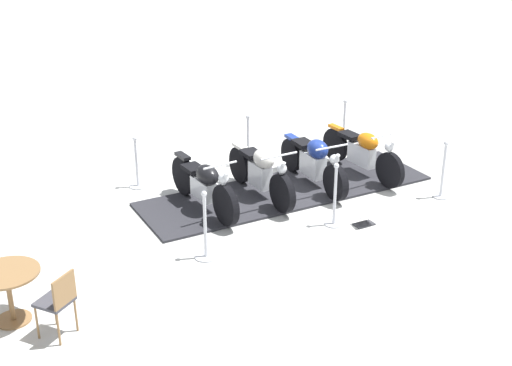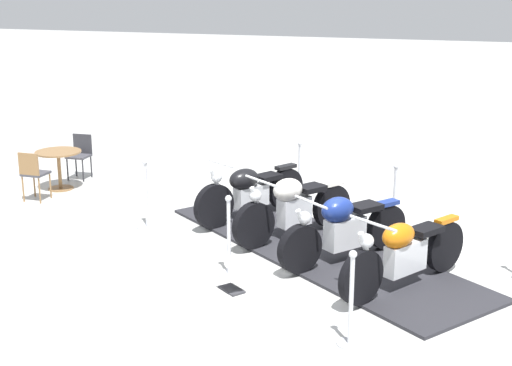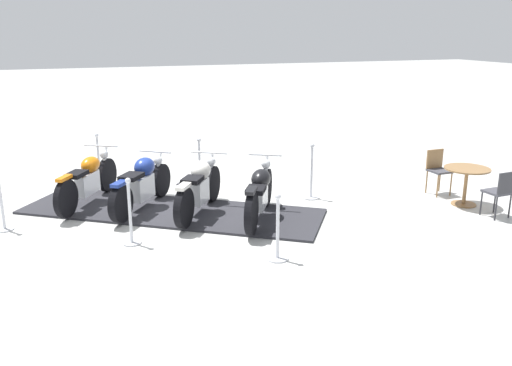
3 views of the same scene
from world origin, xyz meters
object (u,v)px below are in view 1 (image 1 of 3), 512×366
at_px(motorcycle_copper, 363,151).
at_px(stanchion_left_front, 137,171).
at_px(stanchion_right_mid, 335,204).
at_px(cafe_chair_near_table, 58,300).
at_px(stanchion_right_rear, 442,177).
at_px(motorcycle_black, 204,184).
at_px(motorcycle_cream, 261,171).
at_px(stanchion_left_mid, 248,148).
at_px(cafe_table, 8,284).
at_px(motorcycle_navy, 314,161).
at_px(stanchion_left_rear, 344,130).
at_px(info_placard, 364,221).
at_px(stanchion_right_front, 205,238).

bearing_deg(motorcycle_copper, stanchion_left_front, -115.38).
xyz_separation_m(stanchion_left_front, stanchion_right_mid, (-3.93, -0.17, 0.06)).
relative_size(stanchion_left_front, cafe_chair_near_table, 1.12).
distance_m(stanchion_left_front, stanchion_right_rear, 5.71).
xyz_separation_m(motorcycle_black, stanchion_right_rear, (-3.59, -2.48, -0.12)).
height_order(motorcycle_cream, stanchion_left_mid, stanchion_left_mid).
xyz_separation_m(stanchion_right_mid, cafe_table, (2.78, 4.57, 0.19)).
bearing_deg(motorcycle_navy, stanchion_right_rear, 51.10).
height_order(stanchion_left_mid, stanchion_right_rear, stanchion_right_rear).
bearing_deg(motorcycle_black, stanchion_left_rear, 106.89).
bearing_deg(stanchion_left_rear, stanchion_right_rear, 145.14).
distance_m(stanchion_left_front, info_placard, 4.42).
xyz_separation_m(motorcycle_cream, stanchion_left_mid, (0.99, -1.38, -0.16)).
height_order(motorcycle_black, motorcycle_navy, motorcycle_black).
height_order(motorcycle_navy, motorcycle_copper, motorcycle_copper).
distance_m(stanchion_right_front, info_placard, 2.86).
distance_m(motorcycle_cream, stanchion_left_rear, 3.36).
bearing_deg(stanchion_left_front, stanchion_right_front, 145.14).
height_order(stanchion_right_front, cafe_chair_near_table, stanchion_right_front).
bearing_deg(motorcycle_black, stanchion_right_mid, 43.60).
relative_size(stanchion_right_front, cafe_chair_near_table, 1.24).
xyz_separation_m(motorcycle_black, motorcycle_cream, (-0.64, -0.93, 0.02)).
xyz_separation_m(motorcycle_black, motorcycle_copper, (-1.95, -2.80, 0.00)).
relative_size(stanchion_right_rear, cafe_table, 1.28).
bearing_deg(motorcycle_copper, cafe_chair_near_table, -73.04).
relative_size(motorcycle_navy, stanchion_left_rear, 1.77).
distance_m(motorcycle_copper, cafe_table, 7.29).
xyz_separation_m(motorcycle_black, stanchion_left_front, (1.71, -0.36, -0.21)).
bearing_deg(motorcycle_cream, motorcycle_black, -90.95).
height_order(motorcycle_cream, stanchion_right_mid, stanchion_right_mid).
relative_size(info_placard, cafe_table, 0.48).
relative_size(stanchion_right_rear, info_placard, 2.68).
height_order(motorcycle_black, motorcycle_cream, motorcycle_black).
bearing_deg(info_placard, stanchion_left_front, -50.11).
bearing_deg(motorcycle_cream, info_placard, 28.29).
bearing_deg(info_placard, motorcycle_navy, -93.83).
xyz_separation_m(motorcycle_navy, stanchion_right_mid, (-0.93, 1.34, -0.15)).
xyz_separation_m(stanchion_left_front, cafe_chair_near_table, (-1.97, 4.37, 0.23)).
distance_m(motorcycle_black, stanchion_right_mid, 2.29).
bearing_deg(stanchion_left_rear, motorcycle_cream, 83.57).
relative_size(motorcycle_navy, stanchion_right_mid, 1.69).
distance_m(motorcycle_navy, info_placard, 1.85).
distance_m(stanchion_left_rear, stanchion_right_rear, 3.13).
bearing_deg(stanchion_right_rear, motorcycle_navy, 15.01).
height_order(motorcycle_black, stanchion_right_front, stanchion_right_front).
xyz_separation_m(stanchion_right_front, stanchion_left_front, (2.57, -1.79, -0.03)).
bearing_deg(stanchion_left_front, motorcycle_navy, -153.30).
height_order(motorcycle_black, stanchion_right_rear, stanchion_right_rear).
xyz_separation_m(stanchion_right_front, stanchion_right_rear, (-2.73, -3.91, 0.06)).
bearing_deg(stanchion_left_mid, motorcycle_cream, 125.58).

